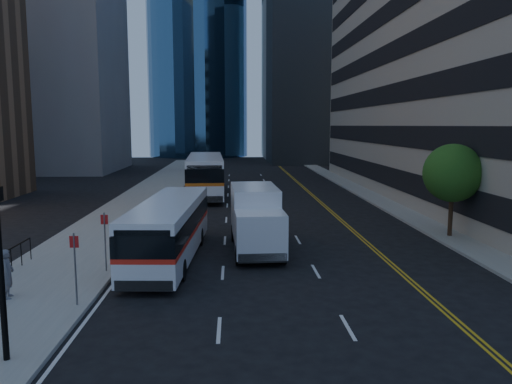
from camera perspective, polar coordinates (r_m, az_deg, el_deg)
ground at (r=19.91m, az=6.37°, el=-10.68°), size 160.00×160.00×0.00m
sidewalk_west at (r=44.72m, az=-12.25°, el=-0.47°), size 5.00×90.00×0.15m
sidewalk_east at (r=45.71m, az=12.63°, el=-0.30°), size 2.00×90.00×0.15m
midrise_west at (r=75.78m, az=-22.75°, el=15.60°), size 18.00×18.00×35.00m
street_tree at (r=29.37m, az=21.56°, el=2.02°), size 3.20×3.20×5.10m
lamp_post at (r=14.42m, az=-27.20°, el=-7.33°), size 0.28×0.28×4.56m
bus_front at (r=23.53m, az=-9.83°, el=-4.07°), size 2.94×10.86×2.77m
bus_rear at (r=44.80m, az=-5.81°, el=2.06°), size 3.60×13.78×3.52m
box_truck at (r=24.85m, az=-0.02°, el=-2.99°), size 2.51×6.65×3.14m
pedestrian at (r=19.91m, az=-26.53°, el=-8.34°), size 0.56×0.73×1.77m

